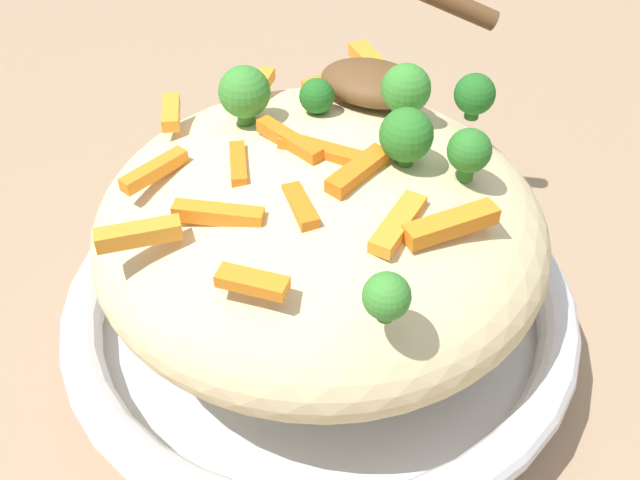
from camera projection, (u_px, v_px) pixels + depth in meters
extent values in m
plane|color=#9E7F60|center=(320.00, 343.00, 0.44)|extent=(2.40, 2.40, 0.00)
cylinder|color=silver|center=(320.00, 328.00, 0.43)|extent=(0.26, 0.26, 0.03)
torus|color=silver|center=(320.00, 299.00, 0.42)|extent=(0.28, 0.28, 0.02)
torus|color=black|center=(320.00, 294.00, 0.41)|extent=(0.27, 0.27, 0.00)
ellipsoid|color=beige|center=(320.00, 228.00, 0.38)|extent=(0.23, 0.23, 0.09)
cube|color=orange|center=(358.00, 171.00, 0.34)|extent=(0.02, 0.04, 0.01)
cube|color=orange|center=(154.00, 170.00, 0.35)|extent=(0.02, 0.04, 0.01)
cube|color=orange|center=(398.00, 224.00, 0.32)|extent=(0.01, 0.04, 0.01)
cube|color=orange|center=(171.00, 112.00, 0.39)|extent=(0.02, 0.03, 0.01)
cube|color=orange|center=(372.00, 64.00, 0.42)|extent=(0.04, 0.04, 0.01)
cube|color=orange|center=(252.00, 282.00, 0.29)|extent=(0.03, 0.01, 0.01)
cube|color=orange|center=(328.00, 151.00, 0.35)|extent=(0.04, 0.01, 0.01)
cube|color=orange|center=(257.00, 91.00, 0.40)|extent=(0.02, 0.04, 0.01)
cube|color=orange|center=(238.00, 165.00, 0.35)|extent=(0.02, 0.03, 0.01)
cube|color=orange|center=(284.00, 145.00, 0.35)|extent=(0.04, 0.02, 0.01)
cube|color=orange|center=(138.00, 234.00, 0.31)|extent=(0.03, 0.03, 0.01)
cube|color=orange|center=(218.00, 214.00, 0.32)|extent=(0.04, 0.02, 0.01)
cube|color=orange|center=(451.00, 224.00, 0.32)|extent=(0.04, 0.04, 0.01)
cube|color=orange|center=(329.00, 82.00, 0.41)|extent=(0.02, 0.03, 0.01)
cube|color=orange|center=(300.00, 207.00, 0.33)|extent=(0.03, 0.03, 0.01)
cylinder|color=#296820|center=(404.00, 158.00, 0.35)|extent=(0.01, 0.01, 0.01)
sphere|color=#2D7A28|center=(406.00, 135.00, 0.34)|extent=(0.03, 0.03, 0.03)
cylinder|color=#205B1C|center=(472.00, 112.00, 0.39)|extent=(0.01, 0.01, 0.01)
sphere|color=#236B23|center=(475.00, 94.00, 0.38)|extent=(0.02, 0.02, 0.02)
cylinder|color=#377928|center=(246.00, 116.00, 0.38)|extent=(0.01, 0.01, 0.01)
sphere|color=#3D8E33|center=(244.00, 92.00, 0.37)|extent=(0.03, 0.03, 0.03)
cylinder|color=#296820|center=(466.00, 171.00, 0.35)|extent=(0.01, 0.01, 0.01)
sphere|color=#2D7A28|center=(469.00, 151.00, 0.34)|extent=(0.02, 0.02, 0.02)
cylinder|color=#377928|center=(404.00, 112.00, 0.38)|extent=(0.01, 0.01, 0.01)
sphere|color=#3D8E33|center=(406.00, 89.00, 0.37)|extent=(0.03, 0.03, 0.03)
cylinder|color=#205B1C|center=(317.00, 111.00, 0.38)|extent=(0.01, 0.01, 0.00)
sphere|color=#236B23|center=(317.00, 96.00, 0.38)|extent=(0.02, 0.02, 0.02)
cylinder|color=#377928|center=(385.00, 313.00, 0.28)|extent=(0.01, 0.01, 0.01)
sphere|color=#3D8E33|center=(387.00, 296.00, 0.28)|extent=(0.02, 0.02, 0.02)
ellipsoid|color=brown|center=(367.00, 81.00, 0.39)|extent=(0.06, 0.04, 0.02)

